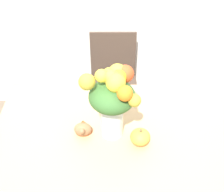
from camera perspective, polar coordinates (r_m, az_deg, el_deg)
name	(u,v)px	position (r m, az deg, el deg)	size (l,w,h in m)	color
dining_table	(115,141)	(2.02, 0.59, -8.29)	(1.54, 0.98, 0.72)	tan
flower_vase	(113,97)	(1.77, 0.15, -0.15)	(0.34, 0.28, 0.47)	silver
pumpkin	(140,137)	(1.88, 5.19, -7.48)	(0.12, 0.12, 0.11)	gold
turkey_figurine	(83,127)	(1.94, -5.30, -5.68)	(0.11, 0.15, 0.09)	#936642
dining_chair_near_window	(113,82)	(2.78, 0.19, 2.58)	(0.43, 0.43, 0.89)	#47382D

